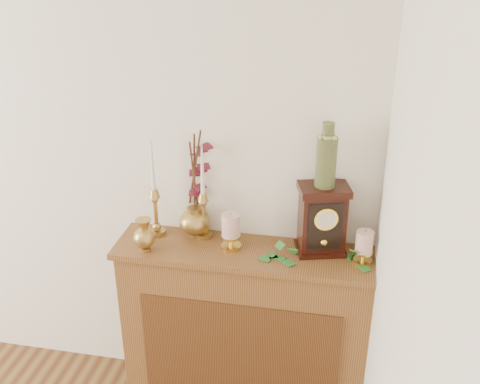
% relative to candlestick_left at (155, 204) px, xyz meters
% --- Properties ---
extents(console_shelf, '(1.24, 0.34, 0.93)m').
position_rel_candlestick_left_xyz_m(console_shelf, '(0.45, -0.06, -0.66)').
color(console_shelf, brown).
rests_on(console_shelf, ground).
extents(candlestick_left, '(0.08, 0.08, 0.50)m').
position_rel_candlestick_left_xyz_m(candlestick_left, '(0.00, 0.00, 0.00)').
color(candlestick_left, tan).
rests_on(candlestick_left, console_shelf).
extents(candlestick_center, '(0.08, 0.08, 0.48)m').
position_rel_candlestick_left_xyz_m(candlestick_center, '(0.24, 0.02, -0.00)').
color(candlestick_center, tan).
rests_on(candlestick_center, console_shelf).
extents(bud_vase, '(0.10, 0.10, 0.17)m').
position_rel_candlestick_left_xyz_m(bud_vase, '(-0.00, -0.16, -0.08)').
color(bud_vase, tan).
rests_on(bud_vase, console_shelf).
extents(ginger_jar, '(0.23, 0.24, 0.56)m').
position_rel_candlestick_left_xyz_m(ginger_jar, '(0.20, 0.07, 0.09)').
color(ginger_jar, tan).
rests_on(ginger_jar, console_shelf).
extents(pillar_candle_left, '(0.10, 0.10, 0.19)m').
position_rel_candlestick_left_xyz_m(pillar_candle_left, '(0.38, -0.06, -0.06)').
color(pillar_candle_left, gold).
rests_on(pillar_candle_left, console_shelf).
extents(pillar_candle_right, '(0.09, 0.09, 0.17)m').
position_rel_candlestick_left_xyz_m(pillar_candle_right, '(0.99, -0.07, -0.07)').
color(pillar_candle_right, gold).
rests_on(pillar_candle_right, console_shelf).
extents(ivy_garland, '(0.45, 0.21, 0.09)m').
position_rel_candlestick_left_xyz_m(ivy_garland, '(0.83, -0.09, -0.15)').
color(ivy_garland, '#2A6A28').
rests_on(ivy_garland, console_shelf).
extents(mantel_clock, '(0.26, 0.21, 0.33)m').
position_rel_candlestick_left_xyz_m(mantel_clock, '(0.80, -0.01, 0.00)').
color(mantel_clock, black).
rests_on(mantel_clock, console_shelf).
extents(ceramic_vase, '(0.09, 0.09, 0.29)m').
position_rel_candlestick_left_xyz_m(ceramic_vase, '(0.80, -0.01, 0.30)').
color(ceramic_vase, '#1A3526').
rests_on(ceramic_vase, mantel_clock).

